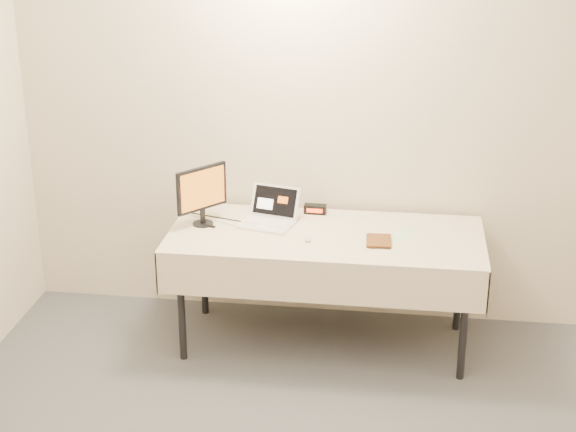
# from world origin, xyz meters

# --- Properties ---
(back_wall) EXTENTS (4.00, 0.10, 2.70)m
(back_wall) POSITION_xyz_m (0.00, 2.50, 1.35)
(back_wall) COLOR beige
(back_wall) RESTS_ON ground
(table) EXTENTS (1.86, 0.81, 0.74)m
(table) POSITION_xyz_m (0.00, 2.05, 0.68)
(table) COLOR black
(table) RESTS_ON ground
(laptop) EXTENTS (0.37, 0.36, 0.20)m
(laptop) POSITION_xyz_m (-0.35, 2.17, 0.79)
(laptop) COLOR white
(laptop) RESTS_ON table
(monitor) EXTENTS (0.24, 0.29, 0.37)m
(monitor) POSITION_xyz_m (-0.75, 2.09, 0.95)
(monitor) COLOR black
(monitor) RESTS_ON table
(book) EXTENTS (0.14, 0.02, 0.19)m
(book) POSITION_xyz_m (0.24, 1.95, 0.83)
(book) COLOR #90501A
(book) RESTS_ON table
(alarm_clock) EXTENTS (0.14, 0.06, 0.06)m
(alarm_clock) POSITION_xyz_m (-0.10, 2.36, 0.77)
(alarm_clock) COLOR black
(alarm_clock) RESTS_ON table
(clicker) EXTENTS (0.05, 0.08, 0.02)m
(clicker) POSITION_xyz_m (-0.09, 1.93, 0.75)
(clicker) COLOR silver
(clicker) RESTS_ON table
(paper_form) EXTENTS (0.16, 0.26, 0.00)m
(paper_form) POSITION_xyz_m (0.45, 2.09, 0.74)
(paper_form) COLOR #B8D9AC
(paper_form) RESTS_ON table
(usb_dongle) EXTENTS (0.06, 0.03, 0.01)m
(usb_dongle) POSITION_xyz_m (-0.70, 2.05, 0.74)
(usb_dongle) COLOR black
(usb_dongle) RESTS_ON table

